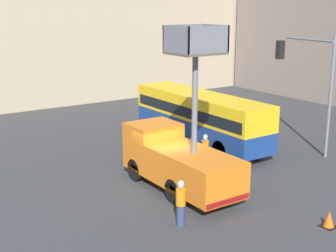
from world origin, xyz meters
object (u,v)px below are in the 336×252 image
city_bus (200,115)px  traffic_light_pole (315,77)px  traffic_cone_near_truck (329,220)px  road_worker_directing (205,151)px  road_worker_near_truck (181,203)px  utility_truck (178,157)px

city_bus → traffic_light_pole: traffic_light_pole is taller
traffic_cone_near_truck → road_worker_directing: bearing=87.5°
city_bus → road_worker_near_truck: city_bus is taller
utility_truck → traffic_light_pole: (8.30, -0.55, 3.00)m
traffic_light_pole → traffic_cone_near_truck: (-5.77, -5.72, -4.25)m
utility_truck → traffic_cone_near_truck: 6.88m
utility_truck → city_bus: bearing=44.3°
city_bus → road_worker_near_truck: size_ratio=5.71×
traffic_light_pole → road_worker_directing: size_ratio=3.83×
traffic_light_pole → road_worker_directing: bearing=158.0°
utility_truck → traffic_cone_near_truck: (2.53, -6.28, -1.25)m
utility_truck → city_bus: 7.40m
utility_truck → road_worker_directing: 3.38m
road_worker_near_truck → road_worker_directing: size_ratio=1.02×
traffic_light_pole → road_worker_near_truck: traffic_light_pole is taller
city_bus → traffic_cone_near_truck: 11.87m
city_bus → road_worker_directing: bearing=134.5°
traffic_light_pole → traffic_cone_near_truck: bearing=-135.2°
road_worker_near_truck → road_worker_directing: road_worker_near_truck is taller
city_bus → road_worker_near_truck: bearing=127.1°
city_bus → road_worker_near_truck: 10.99m
traffic_light_pole → road_worker_near_truck: 11.20m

